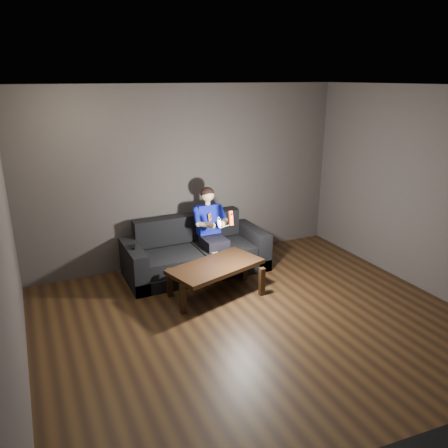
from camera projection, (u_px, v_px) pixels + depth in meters
floor at (271, 337)px, 4.93m from camera, size 5.00×5.00×0.00m
back_wall at (188, 176)px, 6.63m from camera, size 5.00×0.04×2.70m
left_wall at (7, 267)px, 3.48m from camera, size 0.04×5.00×2.70m
right_wall at (445, 197)px, 5.50m from camera, size 0.04×5.00×2.70m
ceiling at (280, 86)px, 4.06m from camera, size 5.00×5.00×0.02m
sofa at (196, 255)px, 6.50m from camera, size 2.08×0.90×0.80m
child at (211, 225)px, 6.41m from camera, size 0.49×0.61×1.22m
wii_remote_red at (231, 218)px, 5.97m from camera, size 0.05×0.08×0.21m
nunchuk_white at (219, 222)px, 5.92m from camera, size 0.07×0.10×0.16m
wii_remote_black at (133, 247)px, 5.95m from camera, size 0.09×0.17×0.03m
coffee_table at (216, 269)px, 5.74m from camera, size 1.36×0.94×0.45m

